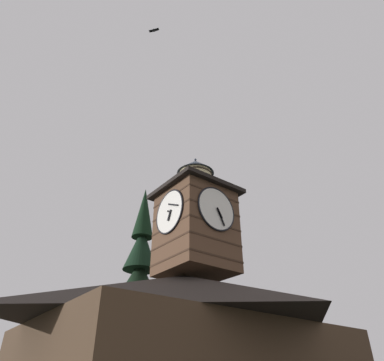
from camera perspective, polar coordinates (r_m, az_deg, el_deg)
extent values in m
pyramid|color=black|center=(19.57, -1.38, -18.88)|extent=(14.68, 12.06, 2.79)
cube|color=brown|center=(20.70, 0.61, -8.45)|extent=(3.65, 3.65, 4.87)
cube|color=#3C291C|center=(20.07, 0.64, -13.35)|extent=(3.69, 3.69, 0.10)
cube|color=#3C291C|center=(20.36, 0.63, -10.89)|extent=(3.69, 3.69, 0.10)
cube|color=#3C291C|center=(20.69, 0.61, -8.52)|extent=(3.69, 3.69, 0.10)
cube|color=#3C291C|center=(21.06, 0.60, -6.22)|extent=(3.69, 3.69, 0.10)
cube|color=#3C291C|center=(21.45, 0.58, -4.00)|extent=(3.69, 3.69, 0.10)
cylinder|color=white|center=(19.75, 3.90, -4.55)|extent=(2.52, 0.10, 2.52)
torus|color=black|center=(19.73, 3.94, -4.53)|extent=(2.62, 0.10, 2.62)
cube|color=black|center=(19.65, 4.47, -5.29)|extent=(0.42, 0.04, 0.61)
cube|color=black|center=(19.62, 4.66, -5.84)|extent=(0.54, 0.04, 0.96)
sphere|color=black|center=(19.67, 4.11, -4.44)|extent=(0.10, 0.10, 0.10)
cylinder|color=white|center=(20.06, -3.61, -5.00)|extent=(0.10, 2.52, 2.52)
torus|color=black|center=(20.05, -3.67, -4.99)|extent=(0.10, 2.62, 2.62)
cube|color=black|center=(19.79, -3.67, -5.56)|extent=(0.04, 0.36, 0.63)
cube|color=black|center=(19.76, -3.07, -3.88)|extent=(0.04, 0.97, 0.52)
sphere|color=black|center=(20.01, -3.87, -4.92)|extent=(0.10, 0.10, 0.10)
cube|color=black|center=(21.80, 0.57, -2.22)|extent=(4.35, 4.35, 0.25)
cylinder|color=beige|center=(22.20, 0.56, -0.39)|extent=(2.06, 2.06, 1.37)
cylinder|color=#2D2319|center=(21.95, 0.57, -1.54)|extent=(2.12, 2.12, 0.10)
cylinder|color=#2D2319|center=(22.12, 0.57, -0.77)|extent=(2.12, 2.12, 0.10)
cylinder|color=#2D2319|center=(22.29, 0.56, -0.01)|extent=(2.12, 2.12, 0.10)
cylinder|color=#2D2319|center=(22.47, 0.56, 0.75)|extent=(2.12, 2.12, 0.10)
cone|color=#2D3847|center=(22.82, 0.55, 2.15)|extent=(2.36, 2.36, 0.97)
sphere|color=#384251|center=(23.14, 0.54, 3.36)|extent=(0.16, 0.16, 0.16)
cone|color=black|center=(26.30, -9.45, -26.26)|extent=(5.15, 5.15, 3.71)
cone|color=black|center=(26.63, -8.93, -20.45)|extent=(4.28, 4.28, 4.01)
cone|color=black|center=(27.11, -8.54, -15.82)|extent=(3.41, 3.41, 3.34)
cone|color=black|center=(27.88, -8.12, -10.65)|extent=(2.54, 2.54, 3.42)
cone|color=black|center=(29.04, -7.69, -5.07)|extent=(1.66, 1.66, 4.31)
sphere|color=silver|center=(60.29, -6.24, -22.69)|extent=(1.71, 1.71, 1.71)
ellipsoid|color=black|center=(21.64, -6.10, 22.81)|extent=(0.22, 0.20, 0.11)
cube|color=black|center=(21.68, -6.48, 22.71)|extent=(0.28, 0.31, 0.05)
cube|color=black|center=(21.60, -5.72, 22.91)|extent=(0.28, 0.31, 0.05)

